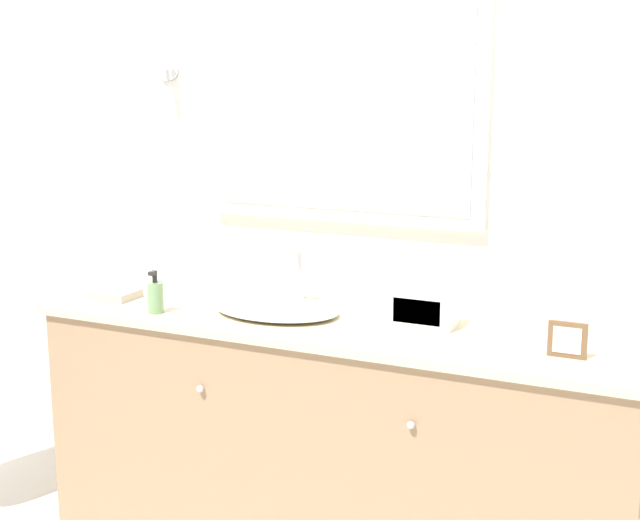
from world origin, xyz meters
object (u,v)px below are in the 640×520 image
Objects in this scene: soap_bottle at (155,296)px; appliance_box at (422,308)px; sink_basin at (278,308)px; picture_frame at (567,340)px.

appliance_box is (0.90, 0.24, 0.00)m from soap_bottle.
appliance_box is (0.51, 0.06, 0.04)m from sink_basin.
sink_basin is 2.98× the size of soap_bottle.
appliance_box reaches higher than picture_frame.
picture_frame is (0.50, -0.14, -0.01)m from appliance_box.
soap_bottle reaches higher than picture_frame.
sink_basin reaches higher than appliance_box.
soap_bottle reaches higher than appliance_box.
sink_basin is at bearing 24.15° from soap_bottle.
picture_frame is at bearing 3.87° from soap_bottle.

